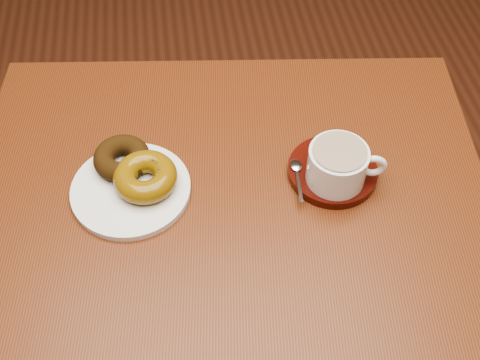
{
  "coord_description": "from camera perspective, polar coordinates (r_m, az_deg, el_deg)",
  "views": [
    {
      "loc": [
        -0.29,
        -0.31,
        1.65
      ],
      "look_at": [
        -0.21,
        0.32,
        0.86
      ],
      "focal_mm": 45.0,
      "sensor_mm": 36.0,
      "label": 1
    }
  ],
  "objects": [
    {
      "name": "cafe_table",
      "position": [
        1.14,
        -1.0,
        -4.96
      ],
      "size": [
        0.97,
        0.77,
        0.84
      ],
      "rotation": [
        0.0,
        0.0,
        -0.12
      ],
      "color": "#602E14",
      "rests_on": "ground"
    },
    {
      "name": "donut_cinnamon",
      "position": [
        1.05,
        -11.14,
        2.05
      ],
      "size": [
        0.12,
        0.12,
        0.04
      ],
      "primitive_type": "torus",
      "rotation": [
        0.0,
        0.0,
        0.28
      ],
      "color": "#331F0A",
      "rests_on": "donut_plate"
    },
    {
      "name": "donut_caramel",
      "position": [
        1.01,
        -8.97,
        0.29
      ],
      "size": [
        0.12,
        0.12,
        0.04
      ],
      "rotation": [
        0.0,
        0.0,
        0.08
      ],
      "color": "#7D5B0D",
      "rests_on": "donut_plate"
    },
    {
      "name": "donut_plate",
      "position": [
        1.04,
        -10.3,
        -0.9
      ],
      "size": [
        0.24,
        0.24,
        0.01
      ],
      "primitive_type": "cylinder",
      "rotation": [
        0.0,
        0.0,
        -0.23
      ],
      "color": "white",
      "rests_on": "cafe_table"
    },
    {
      "name": "saucer",
      "position": [
        1.05,
        8.76,
        0.84
      ],
      "size": [
        0.19,
        0.19,
        0.02
      ],
      "primitive_type": "cylinder",
      "rotation": [
        0.0,
        0.0,
        0.24
      ],
      "color": "#390C07",
      "rests_on": "cafe_table"
    },
    {
      "name": "coffee_cup",
      "position": [
        1.01,
        9.31,
        1.44
      ],
      "size": [
        0.13,
        0.1,
        0.07
      ],
      "rotation": [
        0.0,
        0.0,
        -0.2
      ],
      "color": "white",
      "rests_on": "saucer"
    },
    {
      "name": "teaspoon",
      "position": [
        1.03,
        5.38,
        1.04
      ],
      "size": [
        0.02,
        0.09,
        0.01
      ],
      "rotation": [
        0.0,
        0.0,
        -0.07
      ],
      "color": "silver",
      "rests_on": "saucer"
    }
  ]
}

